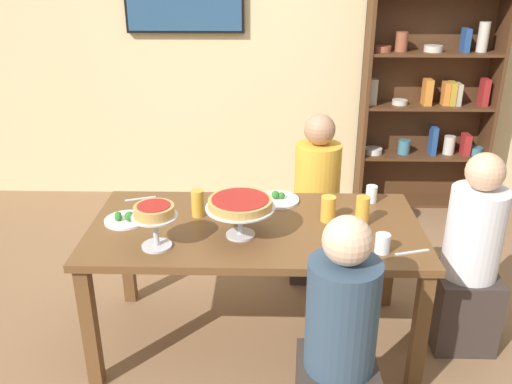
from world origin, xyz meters
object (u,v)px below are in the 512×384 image
(personal_pizza_stand, at_px, (155,216))
(water_glass_clear_far, at_px, (371,194))
(bookshelf, at_px, (430,79))
(cutlery_fork_near, at_px, (225,202))
(diner_far_right, at_px, (316,210))
(diner_near_right, at_px, (339,356))
(salad_plate_far_diner, at_px, (277,199))
(beer_glass_amber_spare, at_px, (328,209))
(salad_plate_near_diner, at_px, (126,219))
(cutlery_knife_near, at_px, (140,199))
(beer_glass_amber_tall, at_px, (362,211))
(water_glass_clear_near, at_px, (383,243))
(deep_dish_pizza_stand, at_px, (240,205))
(dining_table, at_px, (256,240))
(cutlery_fork_far, at_px, (412,252))
(beer_glass_amber_short, at_px, (198,203))
(diner_head_east, at_px, (468,267))

(personal_pizza_stand, height_order, water_glass_clear_far, personal_pizza_stand)
(bookshelf, bearing_deg, cutlery_fork_near, -132.89)
(bookshelf, bearing_deg, diner_far_right, -128.75)
(bookshelf, relative_size, diner_far_right, 1.92)
(diner_near_right, relative_size, salad_plate_far_diner, 4.53)
(beer_glass_amber_spare, bearing_deg, salad_plate_near_diner, -177.92)
(beer_glass_amber_spare, bearing_deg, cutlery_knife_near, 166.53)
(salad_plate_far_diner, distance_m, beer_glass_amber_tall, 0.54)
(beer_glass_amber_tall, distance_m, cutlery_knife_near, 1.29)
(salad_plate_far_diner, xyz_separation_m, water_glass_clear_far, (0.55, 0.00, 0.04))
(water_glass_clear_near, bearing_deg, beer_glass_amber_spare, 124.15)
(deep_dish_pizza_stand, xyz_separation_m, cutlery_fork_near, (-0.11, 0.41, -0.17))
(beer_glass_amber_tall, bearing_deg, bookshelf, 66.88)
(personal_pizza_stand, xyz_separation_m, cutlery_knife_near, (-0.21, 0.57, -0.17))
(diner_near_right, height_order, beer_glass_amber_tall, diner_near_right)
(dining_table, xyz_separation_m, beer_glass_amber_spare, (0.39, 0.07, 0.16))
(diner_far_right, bearing_deg, beer_glass_amber_spare, 0.13)
(personal_pizza_stand, distance_m, beer_glass_amber_tall, 1.08)
(water_glass_clear_near, distance_m, water_glass_clear_far, 0.60)
(dining_table, distance_m, beer_glass_amber_spare, 0.43)
(water_glass_clear_near, bearing_deg, diner_far_right, 102.91)
(water_glass_clear_near, bearing_deg, water_glass_clear_far, 85.51)
(bookshelf, xyz_separation_m, cutlery_knife_near, (-2.10, -1.69, -0.37))
(dining_table, distance_m, diner_far_right, 0.85)
(salad_plate_near_diner, xyz_separation_m, water_glass_clear_far, (1.37, 0.30, 0.03))
(deep_dish_pizza_stand, xyz_separation_m, water_glass_clear_near, (0.69, -0.15, -0.12))
(dining_table, distance_m, cutlery_fork_near, 0.36)
(cutlery_knife_near, distance_m, cutlery_fork_far, 1.57)
(diner_near_right, height_order, cutlery_fork_near, diner_near_right)
(beer_glass_amber_tall, xyz_separation_m, cutlery_fork_far, (0.20, -0.30, -0.08))
(bookshelf, xyz_separation_m, beer_glass_amber_short, (-1.73, -1.91, -0.30))
(water_glass_clear_near, bearing_deg, personal_pizza_stand, 178.73)
(diner_head_east, distance_m, diner_far_right, 1.06)
(bookshelf, distance_m, diner_head_east, 2.11)
(salad_plate_far_diner, relative_size, water_glass_clear_far, 2.58)
(beer_glass_amber_tall, relative_size, cutlery_fork_near, 0.88)
(beer_glass_amber_tall, bearing_deg, salad_plate_far_diner, 146.50)
(beer_glass_amber_short, relative_size, cutlery_knife_near, 0.84)
(deep_dish_pizza_stand, xyz_separation_m, beer_glass_amber_tall, (0.64, 0.14, -0.09))
(diner_far_right, relative_size, salad_plate_far_diner, 4.53)
(deep_dish_pizza_stand, height_order, beer_glass_amber_short, deep_dish_pizza_stand)
(salad_plate_near_diner, relative_size, cutlery_fork_near, 1.29)
(bookshelf, distance_m, personal_pizza_stand, 2.96)
(deep_dish_pizza_stand, height_order, water_glass_clear_near, deep_dish_pizza_stand)
(deep_dish_pizza_stand, distance_m, cutlery_fork_far, 0.87)
(personal_pizza_stand, height_order, salad_plate_near_diner, personal_pizza_stand)
(diner_near_right, distance_m, deep_dish_pizza_stand, 0.87)
(beer_glass_amber_tall, distance_m, cutlery_fork_far, 0.37)
(beer_glass_amber_tall, height_order, water_glass_clear_near, beer_glass_amber_tall)
(diner_far_right, distance_m, salad_plate_far_diner, 0.56)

